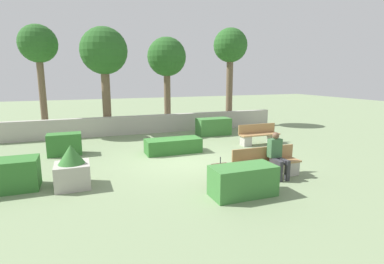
# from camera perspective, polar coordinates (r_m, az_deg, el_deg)

# --- Properties ---
(ground_plane) EXTENTS (60.00, 60.00, 0.00)m
(ground_plane) POSITION_cam_1_polar(r_m,az_deg,el_deg) (10.51, -1.69, -5.49)
(ground_plane) COLOR gray
(perimeter_wall) EXTENTS (14.36, 0.30, 0.93)m
(perimeter_wall) POSITION_cam_1_polar(r_m,az_deg,el_deg) (15.58, -8.34, 1.49)
(perimeter_wall) COLOR #ADA89E
(perimeter_wall) RESTS_ON ground_plane
(bench_front) EXTENTS (2.09, 0.49, 0.86)m
(bench_front) POSITION_cam_1_polar(r_m,az_deg,el_deg) (9.07, 14.04, -6.23)
(bench_front) COLOR #A37A4C
(bench_front) RESTS_ON ground_plane
(bench_left_side) EXTENTS (1.82, 0.48, 0.86)m
(bench_left_side) POSITION_cam_1_polar(r_m,az_deg,el_deg) (13.26, 12.66, -0.87)
(bench_left_side) COLOR #A37A4C
(bench_left_side) RESTS_ON ground_plane
(person_seated_man) EXTENTS (0.38, 0.63, 1.32)m
(person_seated_man) POSITION_cam_1_polar(r_m,az_deg,el_deg) (8.99, 15.91, -3.90)
(person_seated_man) COLOR #333338
(person_seated_man) RESTS_ON ground_plane
(hedge_block_near_left) EXTENTS (1.50, 0.85, 0.82)m
(hedge_block_near_left) POSITION_cam_1_polar(r_m,az_deg,el_deg) (9.12, -31.78, -7.01)
(hedge_block_near_left) COLOR #33702D
(hedge_block_near_left) RESTS_ON ground_plane
(hedge_block_near_right) EXTENTS (2.12, 0.85, 0.55)m
(hedge_block_near_right) POSITION_cam_1_polar(r_m,az_deg,el_deg) (11.54, -3.61, -2.61)
(hedge_block_near_right) COLOR #33702D
(hedge_block_near_right) RESTS_ON ground_plane
(hedge_block_mid_left) EXTENTS (1.20, 0.67, 0.82)m
(hedge_block_mid_left) POSITION_cam_1_polar(r_m,az_deg,el_deg) (12.14, -23.09, -2.16)
(hedge_block_mid_left) COLOR #33702D
(hedge_block_mid_left) RESTS_ON ground_plane
(hedge_block_mid_right) EXTENTS (1.61, 0.77, 0.76)m
(hedge_block_mid_right) POSITION_cam_1_polar(r_m,az_deg,el_deg) (7.59, 9.67, -9.12)
(hedge_block_mid_right) COLOR #3D7A38
(hedge_block_mid_right) RESTS_ON ground_plane
(hedge_block_far_left) EXTENTS (1.66, 0.81, 0.84)m
(hedge_block_far_left) POSITION_cam_1_polar(r_m,az_deg,el_deg) (15.01, 4.11, 1.05)
(hedge_block_far_left) COLOR #3D7A38
(hedge_block_far_left) RESTS_ON ground_plane
(planter_corner_left) EXTENTS (0.88, 0.88, 1.16)m
(planter_corner_left) POSITION_cam_1_polar(r_m,az_deg,el_deg) (8.57, -21.87, -6.50)
(planter_corner_left) COLOR #ADA89E
(planter_corner_left) RESTS_ON ground_plane
(suitcase) EXTENTS (0.44, 0.20, 0.82)m
(suitcase) POSITION_cam_1_polar(r_m,az_deg,el_deg) (8.12, 5.38, -8.19)
(suitcase) COLOR #471E19
(suitcase) RESTS_ON ground_plane
(tree_leftmost) EXTENTS (1.76, 1.76, 5.28)m
(tree_leftmost) POSITION_cam_1_polar(r_m,az_deg,el_deg) (16.20, -27.24, 14.18)
(tree_leftmost) COLOR brown
(tree_leftmost) RESTS_ON ground_plane
(tree_center_left) EXTENTS (2.28, 2.28, 5.26)m
(tree_center_left) POSITION_cam_1_polar(r_m,az_deg,el_deg) (15.66, -16.42, 14.22)
(tree_center_left) COLOR brown
(tree_center_left) RESTS_ON ground_plane
(tree_center_right) EXTENTS (2.11, 2.11, 4.99)m
(tree_center_right) POSITION_cam_1_polar(r_m,az_deg,el_deg) (16.83, -4.83, 13.77)
(tree_center_right) COLOR brown
(tree_center_right) RESTS_ON ground_plane
(tree_rightmost) EXTENTS (1.97, 1.97, 5.65)m
(tree_rightmost) POSITION_cam_1_polar(r_m,az_deg,el_deg) (18.23, 7.30, 15.48)
(tree_rightmost) COLOR brown
(tree_rightmost) RESTS_ON ground_plane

